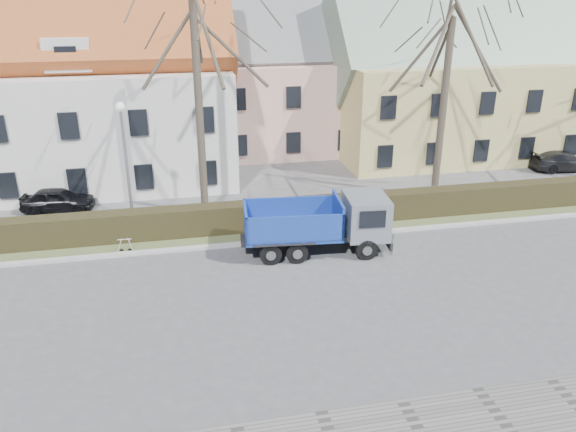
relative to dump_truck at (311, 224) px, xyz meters
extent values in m
plane|color=#4E4E51|center=(-2.05, -3.38, -1.24)|extent=(120.00, 120.00, 0.00)
cube|color=#A8A6A4|center=(-2.05, 1.22, -1.18)|extent=(80.00, 0.30, 0.12)
cube|color=#4F5B33|center=(-2.05, 2.82, -1.19)|extent=(80.00, 3.00, 0.10)
cube|color=black|center=(-2.05, 2.62, -0.59)|extent=(60.00, 0.90, 1.30)
imported|color=black|center=(-11.10, 7.01, -0.65)|extent=(3.58, 1.73, 1.18)
imported|color=black|center=(17.57, 7.75, -0.67)|extent=(4.12, 2.05, 1.15)
camera|label=1|loc=(-5.24, -20.53, 9.13)|focal=35.00mm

